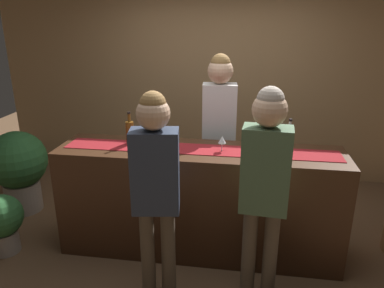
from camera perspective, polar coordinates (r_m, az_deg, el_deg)
The scene contains 14 objects.
ground_plane at distance 3.72m, azimuth 1.07°, elevation -15.79°, with size 10.00×10.00×0.00m, color brown.
back_wall at distance 4.99m, azimuth 4.11°, elevation 11.25°, with size 6.00×0.12×2.90m, color tan.
bar_counter at distance 3.46m, azimuth 1.13°, elevation -8.85°, with size 2.56×0.60×1.02m, color #3D2314.
counter_runner_cloth at distance 3.25m, azimuth 1.18°, elevation -0.84°, with size 2.43×0.28×0.01m, color maroon.
wine_bottle_clear at distance 3.25m, azimuth 14.83°, elevation 0.57°, with size 0.07×0.07×0.30m.
wine_bottle_amber at distance 3.42m, azimuth -9.64°, elevation 1.86°, with size 0.07×0.07×0.30m.
wine_glass_near_customer at distance 3.18m, azimuth 4.70°, elevation 0.61°, with size 0.07×0.07×0.14m.
wine_glass_mid_counter at distance 3.21m, azimuth -7.45°, elevation 0.69°, with size 0.07×0.07×0.14m.
wine_glass_far_end at distance 3.32m, azimuth -3.89°, elevation 1.44°, with size 0.07×0.07×0.14m.
bartender at distance 3.75m, azimuth 4.25°, elevation 3.64°, with size 0.35×0.25×1.80m.
customer_sipping at distance 2.66m, azimuth 11.28°, elevation -5.10°, with size 0.35×0.24×1.71m.
customer_browsing at distance 2.66m, azimuth -5.71°, elevation -5.46°, with size 0.37×0.25×1.67m.
potted_plant_tall at distance 4.56m, azimuth -25.40°, elevation -3.13°, with size 0.65×0.65×0.95m.
potted_plant_small at distance 3.92m, azimuth -27.50°, elevation -10.49°, with size 0.40×0.40×0.59m.
Camera 1 is at (0.39, -3.03, 2.14)m, focal length 34.26 mm.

